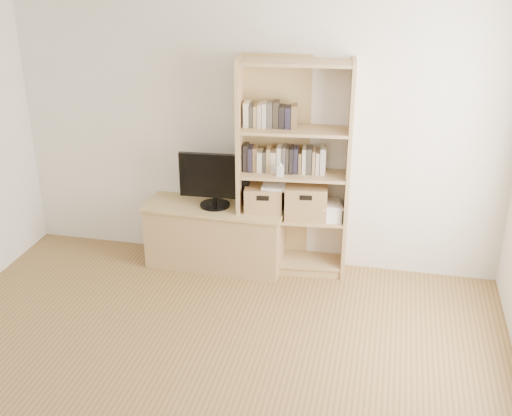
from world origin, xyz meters
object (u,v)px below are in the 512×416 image
(television, at_px, (214,180))
(baby_monitor, at_px, (280,171))
(laptop, at_px, (283,186))
(bookshelf, at_px, (293,170))
(basket_left, at_px, (264,200))
(tv_stand, at_px, (216,236))
(basket_right, at_px, (306,201))

(television, xyz_separation_m, baby_monitor, (0.61, -0.06, 0.16))
(laptop, bearing_deg, baby_monitor, -96.95)
(bookshelf, xyz_separation_m, television, (-0.71, -0.06, -0.13))
(television, relative_size, basket_left, 1.91)
(bookshelf, height_order, television, bookshelf)
(tv_stand, bearing_deg, laptop, 4.94)
(bookshelf, bearing_deg, basket_right, -2.60)
(baby_monitor, xyz_separation_m, laptop, (0.01, 0.10, -0.18))
(television, bearing_deg, bookshelf, 1.75)
(basket_left, relative_size, basket_right, 0.90)
(television, xyz_separation_m, basket_right, (0.83, 0.07, -0.15))
(television, height_order, laptop, television)
(bookshelf, xyz_separation_m, basket_right, (0.12, 0.01, -0.29))
(baby_monitor, relative_size, basket_left, 0.30)
(tv_stand, distance_m, basket_left, 0.60)
(television, height_order, baby_monitor, television)
(baby_monitor, bearing_deg, television, 179.24)
(tv_stand, relative_size, basket_right, 3.39)
(laptop, bearing_deg, basket_left, -176.69)
(bookshelf, relative_size, television, 3.08)
(baby_monitor, bearing_deg, basket_right, 34.56)
(television, distance_m, basket_right, 0.85)
(tv_stand, height_order, basket_right, basket_right)
(tv_stand, relative_size, basket_left, 3.75)
(tv_stand, bearing_deg, basket_left, 4.65)
(tv_stand, relative_size, laptop, 3.53)
(television, distance_m, baby_monitor, 0.64)
(basket_right, bearing_deg, laptop, 179.59)
(tv_stand, relative_size, television, 1.96)
(tv_stand, height_order, television, television)
(bookshelf, height_order, basket_left, bookshelf)
(bookshelf, xyz_separation_m, laptop, (-0.09, -0.02, -0.15))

